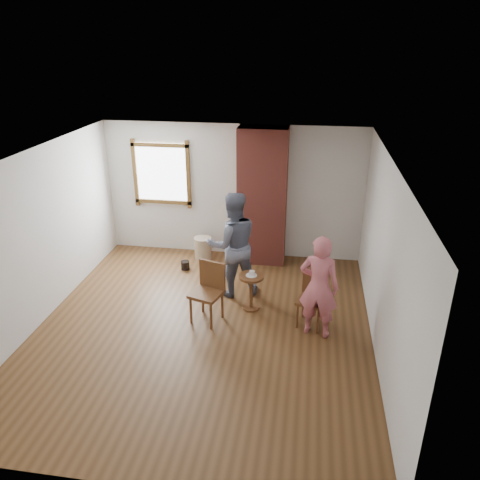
% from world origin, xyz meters
% --- Properties ---
extents(ground, '(5.50, 5.50, 0.00)m').
position_xyz_m(ground, '(0.00, 0.00, 0.00)').
color(ground, brown).
rests_on(ground, ground).
extents(room_shell, '(5.04, 5.52, 2.62)m').
position_xyz_m(room_shell, '(-0.06, 0.61, 1.81)').
color(room_shell, silver).
rests_on(room_shell, ground).
extents(brick_chimney, '(0.90, 0.50, 2.60)m').
position_xyz_m(brick_chimney, '(0.60, 2.50, 1.30)').
color(brick_chimney, '#A14439').
rests_on(brick_chimney, ground).
extents(stoneware_crock, '(0.41, 0.41, 0.44)m').
position_xyz_m(stoneware_crock, '(-0.55, 2.40, 0.22)').
color(stoneware_crock, tan).
rests_on(stoneware_crock, ground).
extents(dark_pot, '(0.19, 0.19, 0.16)m').
position_xyz_m(dark_pot, '(-0.78, 1.87, 0.08)').
color(dark_pot, black).
rests_on(dark_pot, ground).
extents(dining_chair_left, '(0.55, 0.55, 0.94)m').
position_xyz_m(dining_chair_left, '(0.03, 0.31, 0.52)').
color(dining_chair_left, brown).
rests_on(dining_chair_left, ground).
extents(dining_chair_right, '(0.48, 0.48, 0.85)m').
position_xyz_m(dining_chair_right, '(1.61, 0.43, 0.48)').
color(dining_chair_right, brown).
rests_on(dining_chair_right, ground).
extents(side_table, '(0.40, 0.40, 0.60)m').
position_xyz_m(side_table, '(0.64, 0.69, 0.40)').
color(side_table, brown).
rests_on(side_table, ground).
extents(cake_plate, '(0.18, 0.18, 0.01)m').
position_xyz_m(cake_plate, '(0.64, 0.69, 0.60)').
color(cake_plate, white).
rests_on(cake_plate, side_table).
extents(cake_slice, '(0.08, 0.07, 0.06)m').
position_xyz_m(cake_slice, '(0.65, 0.69, 0.64)').
color(cake_slice, white).
rests_on(cake_slice, cake_plate).
extents(man, '(1.07, 0.97, 1.80)m').
position_xyz_m(man, '(0.26, 1.16, 0.90)').
color(man, '#121833').
rests_on(man, ground).
extents(person_pink, '(0.64, 0.49, 1.57)m').
position_xyz_m(person_pink, '(1.68, 0.15, 0.78)').
color(person_pink, '#D26976').
rests_on(person_pink, ground).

